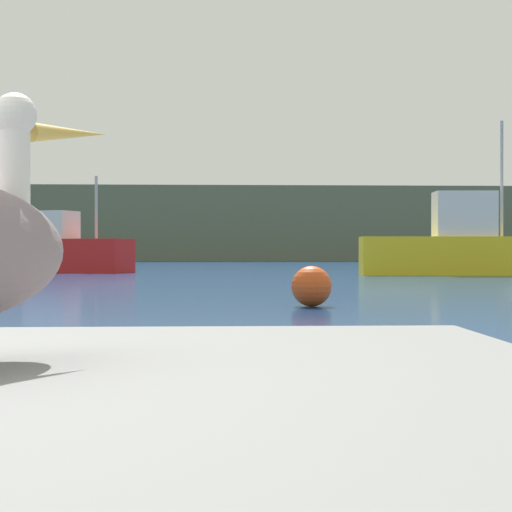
# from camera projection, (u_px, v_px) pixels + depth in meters

# --- Properties ---
(hillside_backdrop) EXTENTS (140.00, 11.87, 6.12)m
(hillside_backdrop) POSITION_uv_depth(u_px,v_px,m) (189.00, 225.00, 78.78)
(hillside_backdrop) COLOR #5B664C
(hillside_backdrop) RESTS_ON ground
(fishing_boat_yellow) EXTENTS (6.84, 2.27, 5.92)m
(fishing_boat_yellow) POSITION_uv_depth(u_px,v_px,m) (453.00, 246.00, 34.98)
(fishing_boat_yellow) COLOR yellow
(fishing_boat_yellow) RESTS_ON ground
(fishing_boat_red) EXTENTS (7.11, 4.26, 4.09)m
(fishing_boat_red) POSITION_uv_depth(u_px,v_px,m) (53.00, 250.00, 39.27)
(fishing_boat_red) COLOR red
(fishing_boat_red) RESTS_ON ground
(mooring_buoy) EXTENTS (0.71, 0.71, 0.71)m
(mooring_buoy) POSITION_uv_depth(u_px,v_px,m) (311.00, 286.00, 15.92)
(mooring_buoy) COLOR #E54C19
(mooring_buoy) RESTS_ON ground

